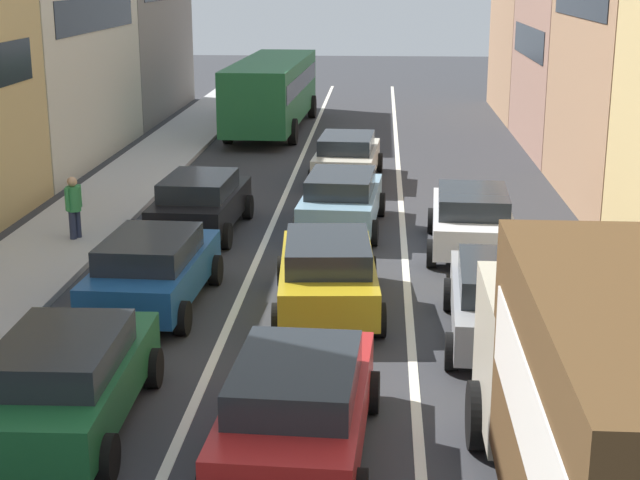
{
  "coord_description": "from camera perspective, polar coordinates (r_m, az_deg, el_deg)",
  "views": [
    {
      "loc": [
        1.09,
        -5.11,
        6.44
      ],
      "look_at": [
        0.0,
        12.0,
        1.6
      ],
      "focal_mm": 53.97,
      "sensor_mm": 36.0,
      "label": 1
    }
  ],
  "objects": [
    {
      "name": "sidewalk_left",
      "position": [
        27.05,
        -13.21,
        1.72
      ],
      "size": [
        2.6,
        64.0,
        0.14
      ],
      "primitive_type": "cube",
      "color": "#B0B0B0",
      "rests_on": "ground"
    },
    {
      "name": "lane_stripe_left",
      "position": [
        26.07,
        -2.61,
        1.46
      ],
      "size": [
        0.16,
        60.0,
        0.01
      ],
      "primitive_type": "cube",
      "color": "silver",
      "rests_on": "ground"
    },
    {
      "name": "lane_stripe_right",
      "position": [
        25.93,
        4.88,
        1.34
      ],
      "size": [
        0.16,
        60.0,
        0.01
      ],
      "primitive_type": "cube",
      "color": "silver",
      "rests_on": "ground"
    },
    {
      "name": "removalist_box_truck",
      "position": [
        10.64,
        17.74,
        -9.86
      ],
      "size": [
        2.73,
        7.72,
        3.58
      ],
      "rotation": [
        0.0,
        0.0,
        1.57
      ],
      "color": "#B7B29E",
      "rests_on": "ground"
    },
    {
      "name": "sedan_centre_lane_second",
      "position": [
        13.12,
        -1.33,
        -9.7
      ],
      "size": [
        2.22,
        4.38,
        1.49
      ],
      "rotation": [
        0.0,
        0.0,
        1.53
      ],
      "color": "#A51E1E",
      "rests_on": "ground"
    },
    {
      "name": "wagon_left_lane_second",
      "position": [
        14.36,
        -14.82,
        -7.94
      ],
      "size": [
        2.14,
        4.34,
        1.49
      ],
      "rotation": [
        0.0,
        0.0,
        1.59
      ],
      "color": "#19592D",
      "rests_on": "ground"
    },
    {
      "name": "hatchback_centre_lane_third",
      "position": [
        18.62,
        0.46,
        -1.88
      ],
      "size": [
        2.3,
        4.41,
        1.49
      ],
      "rotation": [
        0.0,
        0.0,
        1.64
      ],
      "color": "#B29319",
      "rests_on": "ground"
    },
    {
      "name": "sedan_left_lane_third",
      "position": [
        19.09,
        -9.89,
        -1.67
      ],
      "size": [
        2.19,
        4.36,
        1.49
      ],
      "rotation": [
        0.0,
        0.0,
        1.53
      ],
      "color": "#194C8C",
      "rests_on": "ground"
    },
    {
      "name": "coupe_centre_lane_fourth",
      "position": [
        24.49,
        1.27,
        2.44
      ],
      "size": [
        2.27,
        4.4,
        1.49
      ],
      "rotation": [
        0.0,
        0.0,
        1.51
      ],
      "color": "#759EB7",
      "rests_on": "ground"
    },
    {
      "name": "sedan_left_lane_fourth",
      "position": [
        24.37,
        -7.09,
        2.26
      ],
      "size": [
        2.22,
        4.38,
        1.49
      ],
      "rotation": [
        0.0,
        0.0,
        1.53
      ],
      "color": "black",
      "rests_on": "ground"
    },
    {
      "name": "sedan_centre_lane_fifth",
      "position": [
        30.16,
        1.61,
        4.98
      ],
      "size": [
        2.25,
        4.39,
        1.49
      ],
      "rotation": [
        0.0,
        0.0,
        1.52
      ],
      "color": "beige",
      "rests_on": "ground"
    },
    {
      "name": "sedan_right_lane_behind_truck",
      "position": [
        17.42,
        10.83,
        -3.43
      ],
      "size": [
        2.25,
        4.39,
        1.49
      ],
      "rotation": [
        0.0,
        0.0,
        1.52
      ],
      "color": "gray",
      "rests_on": "ground"
    },
    {
      "name": "wagon_right_lane_far",
      "position": [
        22.88,
        8.99,
        1.29
      ],
      "size": [
        2.24,
        4.39,
        1.49
      ],
      "rotation": [
        0.0,
        0.0,
        1.52
      ],
      "color": "silver",
      "rests_on": "ground"
    },
    {
      "name": "bus_mid_queue_primary",
      "position": [
        39.77,
        -2.87,
        8.99
      ],
      "size": [
        3.07,
        10.58,
        2.9
      ],
      "rotation": [
        0.0,
        0.0,
        1.54
      ],
      "color": "#1E6033",
      "rests_on": "ground"
    },
    {
      "name": "pedestrian_near_kerb",
      "position": [
        23.91,
        -14.39,
        1.98
      ],
      "size": [
        0.34,
        0.5,
        1.66
      ],
      "rotation": [
        0.0,
        0.0,
        5.86
      ],
      "color": "#262D47",
      "rests_on": "ground"
    }
  ]
}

